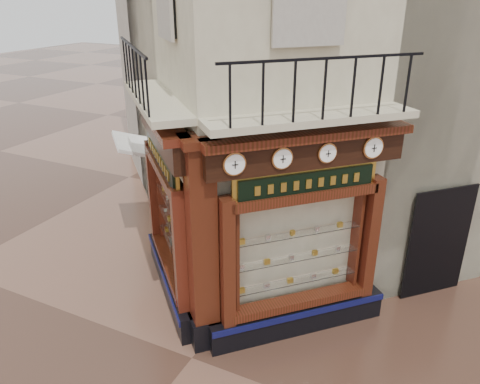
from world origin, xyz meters
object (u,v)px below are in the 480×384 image
Objects in this scene: corner_pilaster at (202,251)px; awning at (144,236)px; clock_a at (234,164)px; clock_d at (373,148)px; clock_b at (282,158)px; signboard_right at (307,182)px; clock_c at (327,153)px; signboard_left at (161,157)px.

corner_pilaster is 2.42× the size of awning.
clock_d reaches higher than clock_a.
clock_b is at bearing 0.00° from clock_a.
clock_b is at bearing -167.98° from signboard_right.
clock_a is (0.61, 0.01, 1.67)m from corner_pilaster.
clock_b is 1.66m from clock_d.
awning is at bearing 100.96° from clock_a.
corner_pilaster is 10.26× the size of clock_d.
clock_c is 0.88× the size of clock_d.
clock_c is (1.12, 1.12, -0.00)m from clock_a.
clock_b reaches higher than clock_c.
awning is at bearing 3.91° from signboard_left.
clock_d is 3.91m from signboard_left.
clock_b is at bearing -144.60° from signboard_left.
corner_pilaster is 11.01× the size of clock_b.
corner_pilaster is 2.12m from signboard_left.
clock_a is 2.45m from clock_d.
signboard_left reaches higher than awning.
clock_d reaches higher than signboard_right.
clock_a is at bearing -169.04° from awning.
clock_c is (0.56, 0.56, 0.00)m from clock_b.
clock_c is at bearing -0.00° from clock_b.
awning is at bearing 96.43° from corner_pilaster.
corner_pilaster reaches higher than awning.
clock_b reaches higher than awning.
signboard_right is (1.46, 1.01, 1.15)m from corner_pilaster.
clock_c reaches higher than awning.
clock_b is (1.17, 0.57, 1.67)m from corner_pilaster.
awning is (-4.66, 2.21, -3.62)m from clock_b.
awning is (-4.10, 2.77, -3.62)m from clock_a.
clock_d is (2.34, 1.74, 1.67)m from corner_pilaster.
corner_pilaster reaches higher than clock_a.
clock_a is 0.96× the size of clock_d.
signboard_right is (0.29, 0.45, -0.52)m from clock_b.
signboard_right is (4.95, -1.77, 3.10)m from awning.
awning is 6.10m from signboard_right.
corner_pilaster reaches higher than clock_b.
signboard_right is at bearing 174.45° from clock_d.
clock_d is at bearing -145.13° from awning.
clock_c is at bearing -21.81° from signboard_right.
clock_c is 0.21× the size of awning.
clock_d is at bearing -8.41° from corner_pilaster.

